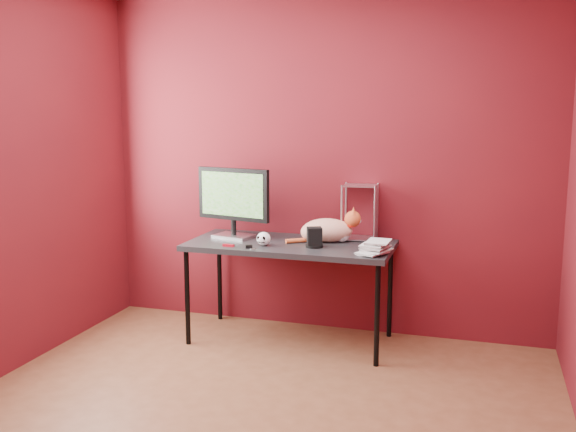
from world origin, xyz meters
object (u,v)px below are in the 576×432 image
(speaker, at_px, (314,238))
(cat, at_px, (328,230))
(monitor, at_px, (233,199))
(desk, at_px, (290,249))
(skull_mug, at_px, (264,239))
(book_stack, at_px, (367,177))

(speaker, bearing_deg, cat, 55.12)
(monitor, distance_m, speaker, 0.73)
(cat, bearing_deg, desk, -166.79)
(desk, distance_m, cat, 0.31)
(desk, xyz_separation_m, skull_mug, (-0.15, -0.15, 0.10))
(speaker, relative_size, book_stack, 0.14)
(cat, distance_m, speaker, 0.22)
(skull_mug, relative_size, book_stack, 0.10)
(cat, bearing_deg, speaker, -113.51)
(book_stack, bearing_deg, speaker, 170.81)
(monitor, height_order, skull_mug, monitor)
(desk, relative_size, speaker, 10.49)
(speaker, bearing_deg, desk, 133.07)
(skull_mug, height_order, book_stack, book_stack)
(cat, xyz_separation_m, skull_mug, (-0.41, -0.27, -0.04))
(cat, bearing_deg, monitor, 173.43)
(skull_mug, bearing_deg, cat, 39.30)
(desk, height_order, monitor, monitor)
(desk, height_order, book_stack, book_stack)
(desk, distance_m, book_stack, 0.83)
(monitor, xyz_separation_m, book_stack, (1.06, -0.21, 0.23))
(skull_mug, xyz_separation_m, book_stack, (0.74, -0.00, 0.47))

